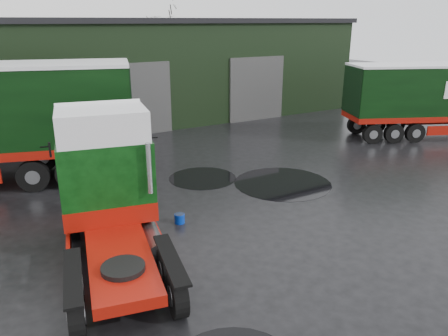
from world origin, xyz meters
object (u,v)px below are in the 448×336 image
at_px(warehouse, 105,69).
at_px(hero_tractor, 112,199).
at_px(tree_back_b, 160,48).
at_px(wash_bucket, 180,219).

distance_m(warehouse, hero_tractor, 20.09).
relative_size(hero_tractor, tree_back_b, 0.86).
height_order(hero_tractor, wash_bucket, hero_tractor).
height_order(warehouse, wash_bucket, warehouse).
relative_size(warehouse, tree_back_b, 4.32).
bearing_deg(tree_back_b, hero_tractor, -114.39).
bearing_deg(warehouse, wash_bucket, -98.91).
bearing_deg(hero_tractor, wash_bucket, 45.84).
bearing_deg(wash_bucket, warehouse, 81.09).
bearing_deg(warehouse, hero_tractor, -105.34).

